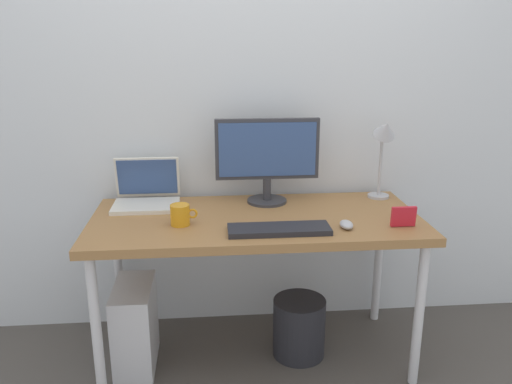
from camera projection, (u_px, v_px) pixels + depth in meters
The scene contains 12 objects.
ground_plane at pixel (256, 354), 2.63m from camera, with size 6.00×6.00×0.00m, color #4C4742.
back_wall at pixel (249, 87), 2.65m from camera, with size 4.40×0.04×2.60m, color silver.
desk at pixel (256, 229), 2.44m from camera, with size 1.53×0.70×0.74m.
monitor at pixel (267, 155), 2.56m from camera, with size 0.52×0.20×0.43m.
laptop at pixel (147, 193), 2.58m from camera, with size 0.32×0.26×0.23m.
desk_lamp at pixel (384, 141), 2.60m from camera, with size 0.11×0.16×0.43m.
keyboard at pixel (279, 229), 2.23m from camera, with size 0.44×0.14×0.02m, color #232328.
mouse at pixel (346, 225), 2.27m from camera, with size 0.06×0.09×0.03m, color #B2B2B7.
coffee_mug at pixel (180, 215), 2.30m from camera, with size 0.12×0.09×0.09m.
photo_frame at pixel (403, 216), 2.28m from camera, with size 0.11×0.02×0.09m, color red.
computer_tower at pixel (135, 326), 2.49m from camera, with size 0.18×0.36×0.42m, color silver.
wastebasket at pixel (299, 327), 2.59m from camera, with size 0.26×0.26×0.30m, color #232328.
Camera 1 is at (-0.21, -2.28, 1.54)m, focal length 36.39 mm.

